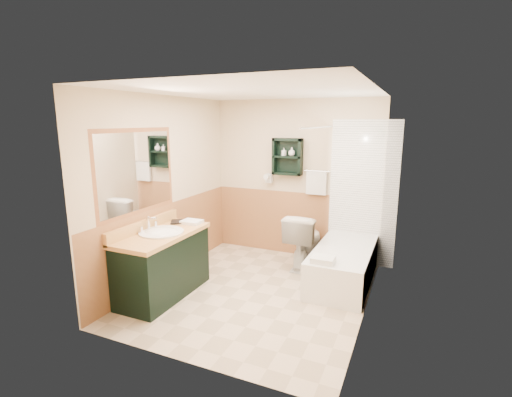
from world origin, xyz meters
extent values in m
plane|color=beige|center=(0.00, 0.00, 0.00)|extent=(3.00, 3.00, 0.00)
cube|color=beige|center=(0.00, 1.52, 1.20)|extent=(2.60, 0.04, 2.40)
cube|color=beige|center=(-1.32, 0.00, 1.20)|extent=(0.04, 3.00, 2.40)
cube|color=beige|center=(1.32, 0.00, 1.20)|extent=(0.04, 3.00, 2.40)
cube|color=white|center=(0.00, 0.00, 2.42)|extent=(2.60, 3.00, 0.04)
cube|color=black|center=(-0.10, 1.41, 1.55)|extent=(0.45, 0.15, 0.55)
cylinder|color=silver|center=(0.53, 0.75, 2.00)|extent=(0.03, 1.60, 0.03)
cube|color=black|center=(-0.99, -0.51, 0.39)|extent=(0.59, 1.23, 0.79)
cube|color=white|center=(0.93, 0.72, 0.23)|extent=(0.70, 1.50, 0.47)
imported|color=white|center=(0.30, 1.05, 0.39)|extent=(0.45, 0.80, 0.78)
cube|color=white|center=(-0.90, -0.02, 0.81)|extent=(0.25, 0.20, 0.04)
imported|color=black|center=(-1.16, -0.10, 0.89)|extent=(0.14, 0.10, 0.21)
cube|color=white|center=(0.80, 0.13, 0.50)|extent=(0.26, 0.22, 0.07)
imported|color=white|center=(-0.15, 1.40, 1.59)|extent=(0.08, 0.12, 0.05)
imported|color=white|center=(-0.03, 1.40, 1.62)|extent=(0.11, 0.14, 0.10)
camera|label=1|loc=(1.71, -3.90, 2.08)|focal=26.00mm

